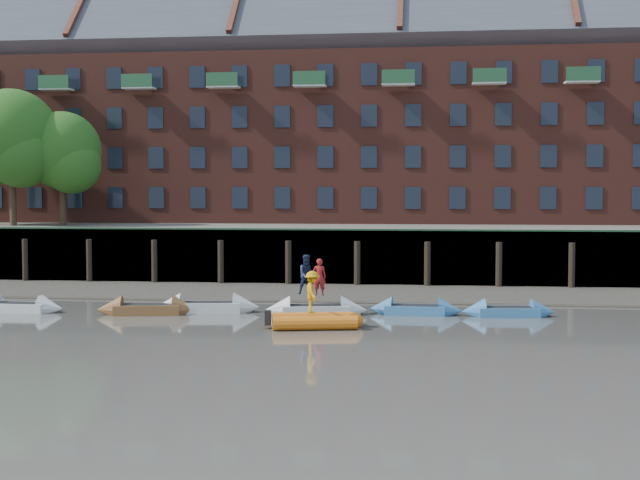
% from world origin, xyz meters
% --- Properties ---
extents(ground, '(220.00, 220.00, 0.00)m').
position_xyz_m(ground, '(0.00, 0.00, 0.00)').
color(ground, '#5B564F').
rests_on(ground, ground).
extents(foreshore, '(110.00, 8.00, 0.50)m').
position_xyz_m(foreshore, '(0.00, 18.00, 0.00)').
color(foreshore, '#3D382F').
rests_on(foreshore, ground).
extents(mud_band, '(110.00, 1.60, 0.10)m').
position_xyz_m(mud_band, '(0.00, 14.60, 0.00)').
color(mud_band, '#4C4336').
rests_on(mud_band, ground).
extents(river_wall, '(110.00, 1.23, 3.30)m').
position_xyz_m(river_wall, '(-0.00, 22.38, 1.59)').
color(river_wall, '#2D2A26').
rests_on(river_wall, ground).
extents(bank_terrace, '(110.00, 28.00, 3.20)m').
position_xyz_m(bank_terrace, '(0.00, 36.00, 1.60)').
color(bank_terrace, '#5E594D').
rests_on(bank_terrace, ground).
extents(apartment_terrace, '(80.60, 15.56, 20.98)m').
position_xyz_m(apartment_terrace, '(-0.00, 36.99, 12.82)').
color(apartment_terrace, brown).
rests_on(apartment_terrace, bank_terrace).
extents(tree_cluster, '(11.76, 7.74, 9.40)m').
position_xyz_m(tree_cluster, '(-25.62, 27.35, 9.00)').
color(tree_cluster, '#3A281C').
rests_on(tree_cluster, bank_terrace).
extents(rowboat_0, '(4.20, 1.41, 1.20)m').
position_xyz_m(rowboat_0, '(-16.37, 9.15, 0.21)').
color(rowboat_0, silver).
rests_on(rowboat_0, ground).
extents(rowboat_1, '(4.63, 2.09, 1.30)m').
position_xyz_m(rowboat_1, '(-10.36, 9.11, 0.23)').
color(rowboat_1, brown).
rests_on(rowboat_1, ground).
extents(rowboat_2, '(4.88, 2.05, 1.37)m').
position_xyz_m(rowboat_2, '(-7.88, 10.03, 0.24)').
color(rowboat_2, silver).
rests_on(rowboat_2, ground).
extents(rowboat_3, '(4.70, 2.04, 1.32)m').
position_xyz_m(rowboat_3, '(-2.90, 9.66, 0.23)').
color(rowboat_3, silver).
rests_on(rowboat_3, ground).
extents(rowboat_4, '(4.18, 1.44, 1.19)m').
position_xyz_m(rowboat_4, '(1.47, 10.48, 0.21)').
color(rowboat_4, teal).
rests_on(rowboat_4, ground).
extents(rowboat_5, '(4.17, 1.57, 1.18)m').
position_xyz_m(rowboat_5, '(5.50, 10.33, 0.21)').
color(rowboat_5, teal).
rests_on(rowboat_5, ground).
extents(rib_tender, '(3.76, 2.36, 0.63)m').
position_xyz_m(rib_tender, '(-2.36, 6.13, 0.28)').
color(rib_tender, orange).
rests_on(rib_tender, ground).
extents(person_rower_a, '(0.60, 0.39, 1.63)m').
position_xyz_m(person_rower_a, '(-2.73, 9.68, 1.70)').
color(person_rower_a, maroon).
rests_on(person_rower_a, rowboat_3).
extents(person_rower_b, '(1.05, 0.94, 1.78)m').
position_xyz_m(person_rower_b, '(-3.30, 9.95, 1.78)').
color(person_rower_b, '#19233F').
rests_on(person_rower_b, rowboat_3).
extents(person_rib_crew, '(0.90, 1.22, 1.69)m').
position_xyz_m(person_rib_crew, '(-2.59, 6.12, 1.44)').
color(person_rib_crew, orange).
rests_on(person_rib_crew, rib_tender).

